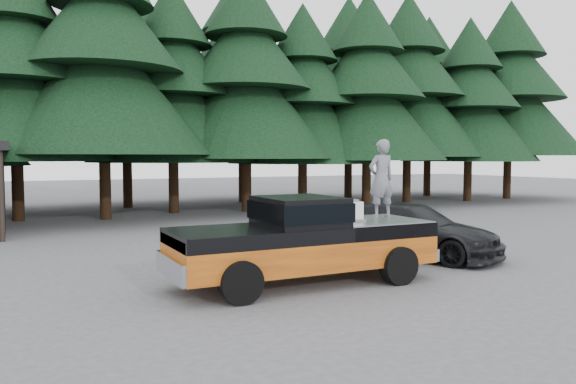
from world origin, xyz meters
name	(u,v)px	position (x,y,z in m)	size (l,w,h in m)	color
ground	(253,281)	(0.00, 0.00, 0.00)	(120.00, 120.00, 0.00)	#48484B
pickup_truck	(303,254)	(0.88, -0.75, 0.67)	(6.00, 2.04, 1.33)	#C36212
truck_cab	(299,210)	(0.78, -0.75, 1.62)	(1.66, 1.90, 0.59)	black
air_compressor	(346,212)	(1.96, -0.76, 1.54)	(0.63, 0.52, 0.43)	silver
man_on_bed	(381,179)	(3.16, -0.45, 2.27)	(0.68, 0.45, 1.87)	slate
parked_car	(411,230)	(5.21, 0.97, 0.74)	(2.07, 5.10, 1.48)	black
treeline	(124,57)	(0.42, 17.20, 7.72)	(60.15, 16.05, 17.50)	black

